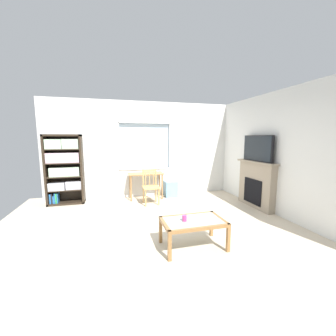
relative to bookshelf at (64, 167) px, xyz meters
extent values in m
cube|color=beige|center=(2.06, -2.10, -0.99)|extent=(6.33, 5.69, 0.02)
cube|color=silver|center=(2.06, 0.24, -0.57)|extent=(5.33, 0.12, 0.80)
cube|color=silver|center=(2.06, 0.24, 1.48)|extent=(5.33, 0.12, 0.59)
cube|color=silver|center=(0.40, 0.24, 0.51)|extent=(2.02, 0.12, 1.36)
cube|color=silver|center=(3.81, 0.24, 0.51)|extent=(1.83, 0.12, 1.36)
cube|color=silver|center=(2.15, 0.25, 0.51)|extent=(1.48, 0.02, 1.36)
cube|color=white|center=(2.15, 0.18, -0.16)|extent=(1.54, 0.06, 0.03)
cube|color=white|center=(2.15, 0.18, 1.17)|extent=(1.54, 0.06, 0.03)
cube|color=white|center=(1.41, 0.18, 0.51)|extent=(0.03, 0.06, 1.36)
cube|color=white|center=(2.89, 0.18, 0.51)|extent=(0.03, 0.06, 1.36)
cube|color=silver|center=(4.78, -2.10, 0.40)|extent=(0.12, 4.89, 2.75)
cube|color=#2D2319|center=(-0.42, -0.01, -0.07)|extent=(0.05, 0.38, 1.81)
cube|color=#2D2319|center=(0.43, -0.01, -0.07)|extent=(0.05, 0.38, 1.81)
cube|color=#2D2319|center=(0.01, -0.01, 0.81)|extent=(0.90, 0.38, 0.05)
cube|color=#2D2319|center=(0.01, -0.01, -0.95)|extent=(0.90, 0.38, 0.05)
cube|color=#2D2319|center=(0.01, 0.18, -0.07)|extent=(0.90, 0.02, 1.81)
cube|color=#2D2319|center=(0.01, -0.01, -0.60)|extent=(0.85, 0.36, 0.02)
cube|color=#2D2319|center=(0.01, -0.01, -0.25)|extent=(0.85, 0.36, 0.02)
cube|color=#2D2319|center=(0.01, -0.01, 0.10)|extent=(0.85, 0.36, 0.02)
cube|color=#2D2319|center=(0.01, -0.01, 0.45)|extent=(0.85, 0.36, 0.02)
cube|color=silver|center=(-0.19, -0.02, -0.49)|extent=(0.38, 0.33, 0.19)
cube|color=#B2B2BC|center=(0.22, -0.02, -0.48)|extent=(0.38, 0.28, 0.21)
cube|color=#B7D6B2|center=(0.02, -0.02, -0.12)|extent=(0.71, 0.28, 0.23)
cube|color=beige|center=(0.00, -0.02, 0.24)|extent=(0.77, 0.28, 0.25)
cube|color=#B7D6B2|center=(-0.19, -0.02, 0.59)|extent=(0.37, 0.32, 0.24)
cube|color=#B7D6B2|center=(0.20, -0.02, 0.59)|extent=(0.38, 0.31, 0.25)
cube|color=#286BB2|center=(-0.36, -0.03, -0.80)|extent=(0.04, 0.22, 0.25)
cube|color=black|center=(-0.32, -0.03, -0.80)|extent=(0.03, 0.25, 0.26)
cube|color=#286BB2|center=(-0.28, -0.03, -0.83)|extent=(0.03, 0.25, 0.19)
cube|color=#286BB2|center=(-0.25, -0.03, -0.79)|extent=(0.02, 0.25, 0.27)
cube|color=green|center=(-0.22, -0.03, -0.80)|extent=(0.03, 0.26, 0.25)
cube|color=#286BB2|center=(-0.19, -0.03, -0.80)|extent=(0.02, 0.24, 0.25)
cube|color=#A37547|center=(2.11, -0.11, -0.26)|extent=(0.97, 0.43, 0.03)
cylinder|color=#A37547|center=(1.67, -0.27, -0.62)|extent=(0.04, 0.04, 0.70)
cylinder|color=#A37547|center=(2.54, -0.27, -0.62)|extent=(0.04, 0.04, 0.70)
cylinder|color=#A37547|center=(1.67, 0.06, -0.62)|extent=(0.04, 0.04, 0.70)
cylinder|color=#A37547|center=(2.54, 0.06, -0.62)|extent=(0.04, 0.04, 0.70)
cube|color=tan|center=(2.15, -0.66, -0.53)|extent=(0.43, 0.41, 0.04)
cylinder|color=tan|center=(1.98, -0.82, -0.76)|extent=(0.04, 0.04, 0.43)
cylinder|color=tan|center=(2.32, -0.81, -0.76)|extent=(0.04, 0.04, 0.43)
cylinder|color=tan|center=(1.97, -0.50, -0.76)|extent=(0.04, 0.04, 0.43)
cylinder|color=tan|center=(2.31, -0.49, -0.76)|extent=(0.04, 0.04, 0.43)
cylinder|color=tan|center=(1.97, -0.50, -0.30)|extent=(0.04, 0.04, 0.45)
cylinder|color=tan|center=(2.31, -0.49, -0.30)|extent=(0.04, 0.04, 0.45)
cube|color=tan|center=(2.14, -0.50, -0.11)|extent=(0.36, 0.04, 0.06)
cylinder|color=tan|center=(2.04, -0.50, -0.33)|extent=(0.02, 0.02, 0.35)
cylinder|color=tan|center=(2.14, -0.50, -0.33)|extent=(0.02, 0.02, 0.35)
cylinder|color=tan|center=(2.25, -0.49, -0.33)|extent=(0.02, 0.02, 0.35)
cube|color=#72ADDB|center=(2.85, -0.06, -0.75)|extent=(0.35, 0.40, 0.45)
cube|color=gray|center=(4.63, -1.55, -0.42)|extent=(0.18, 1.16, 1.11)
cube|color=black|center=(4.54, -1.55, -0.57)|extent=(0.03, 0.64, 0.61)
cube|color=gray|center=(4.61, -1.55, 0.16)|extent=(0.26, 1.26, 0.04)
cube|color=black|center=(4.61, -1.55, 0.49)|extent=(0.05, 1.00, 0.63)
cube|color=black|center=(4.58, -1.55, 0.49)|extent=(0.01, 0.95, 0.58)
cube|color=#8C9E99|center=(2.38, -2.98, -0.54)|extent=(0.87, 0.50, 0.02)
cube|color=olive|center=(2.38, -3.26, -0.55)|extent=(0.97, 0.05, 0.05)
cube|color=olive|center=(2.38, -2.71, -0.55)|extent=(0.97, 0.05, 0.05)
cube|color=olive|center=(1.92, -2.98, -0.55)|extent=(0.05, 0.60, 0.05)
cube|color=olive|center=(2.84, -2.98, -0.55)|extent=(0.05, 0.60, 0.05)
cube|color=olive|center=(1.92, -3.26, -0.78)|extent=(0.05, 0.05, 0.40)
cube|color=olive|center=(2.84, -3.26, -0.78)|extent=(0.05, 0.05, 0.40)
cube|color=olive|center=(1.92, -2.71, -0.78)|extent=(0.05, 0.05, 0.40)
cube|color=olive|center=(2.84, -2.71, -0.78)|extent=(0.05, 0.05, 0.40)
cylinder|color=#DB3D84|center=(2.24, -2.98, -0.48)|extent=(0.07, 0.07, 0.09)
camera|label=1|loc=(1.16, -5.93, 0.75)|focal=22.64mm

